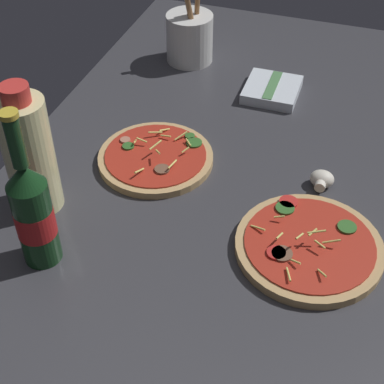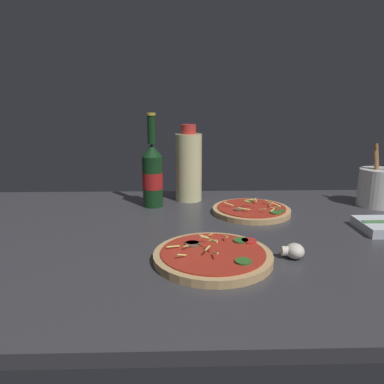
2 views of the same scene
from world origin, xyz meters
The scene contains 7 objects.
counter_slab centered at (0.00, 0.00, 1.25)cm, with size 160.00×90.00×2.50cm.
pizza_near centered at (-6.68, -16.09, 3.48)cm, with size 24.93×24.93×5.10cm.
pizza_far centered at (7.47, 17.03, 3.40)cm, with size 22.87×22.87×4.54cm.
beer_bottle centered at (-22.17, 25.59, 12.75)cm, with size 6.34×6.34×28.88cm.
oil_bottle centered at (-10.81, 32.69, 13.97)cm, with size 8.70×8.70×24.95cm.
mushroom_left centered at (10.52, -15.36, 4.10)cm, with size 4.79×4.56×3.19cm.
utensil_crock centered at (48.09, 23.81, 8.62)cm, with size 11.39×11.39×19.72cm.
Camera 2 is at (-13.11, -88.42, 35.20)cm, focal length 35.00 mm.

